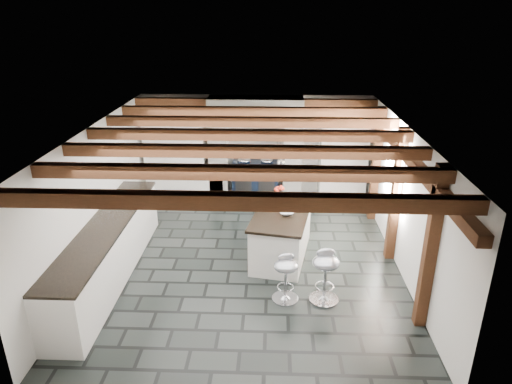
{
  "coord_description": "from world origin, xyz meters",
  "views": [
    {
      "loc": [
        0.39,
        -6.83,
        4.02
      ],
      "look_at": [
        0.1,
        0.4,
        1.1
      ],
      "focal_mm": 32.0,
      "sensor_mm": 36.0,
      "label": 1
    }
  ],
  "objects_px": {
    "range_cooker": "(256,180)",
    "bar_stool_far": "(286,273)",
    "bar_stool_near": "(325,270)",
    "kitchen_island": "(282,233)"
  },
  "relations": [
    {
      "from": "range_cooker",
      "to": "bar_stool_far",
      "type": "xyz_separation_m",
      "value": [
        0.59,
        -3.79,
        -0.01
      ]
    },
    {
      "from": "range_cooker",
      "to": "kitchen_island",
      "type": "height_order",
      "value": "kitchen_island"
    },
    {
      "from": "bar_stool_near",
      "to": "bar_stool_far",
      "type": "relative_size",
      "value": 1.12
    },
    {
      "from": "range_cooker",
      "to": "bar_stool_near",
      "type": "height_order",
      "value": "range_cooker"
    },
    {
      "from": "bar_stool_near",
      "to": "bar_stool_far",
      "type": "bearing_deg",
      "value": 171.95
    },
    {
      "from": "kitchen_island",
      "to": "bar_stool_far",
      "type": "distance_m",
      "value": 1.31
    },
    {
      "from": "bar_stool_near",
      "to": "bar_stool_far",
      "type": "distance_m",
      "value": 0.58
    },
    {
      "from": "range_cooker",
      "to": "kitchen_island",
      "type": "xyz_separation_m",
      "value": [
        0.55,
        -2.49,
        -0.04
      ]
    },
    {
      "from": "range_cooker",
      "to": "bar_stool_far",
      "type": "relative_size",
      "value": 1.37
    },
    {
      "from": "bar_stool_far",
      "to": "bar_stool_near",
      "type": "bearing_deg",
      "value": -14.29
    }
  ]
}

